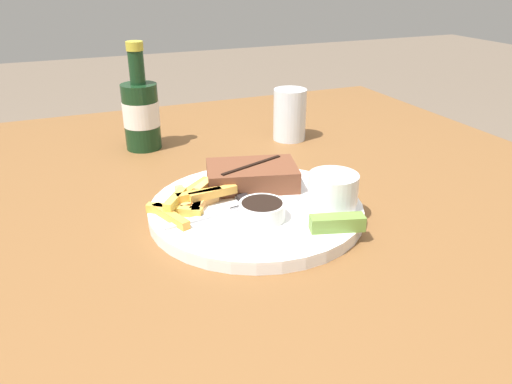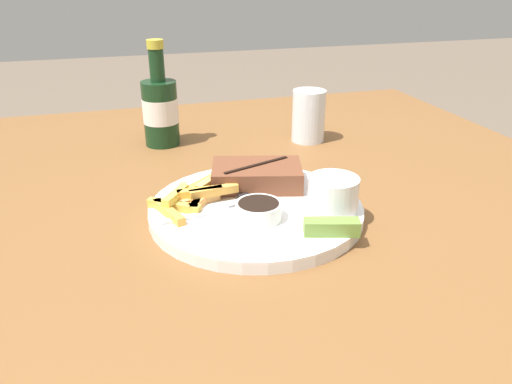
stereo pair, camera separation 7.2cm
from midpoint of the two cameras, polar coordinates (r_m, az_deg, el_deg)
The scene contains 11 objects.
dining_table at distance 0.77m, azimuth -2.69°, elevation -7.38°, with size 1.23×1.31×0.74m.
dinner_plate at distance 0.73m, azimuth -2.81°, elevation -2.14°, with size 0.31×0.31×0.02m.
steak_portion at distance 0.78m, azimuth -3.10°, elevation 1.84°, with size 0.16×0.12×0.04m.
fries_pile at distance 0.73m, azimuth -10.14°, elevation -0.92°, with size 0.13×0.14×0.02m.
coleslaw_cup at distance 0.71m, azimuth 5.96°, elevation 0.30°, with size 0.07×0.07×0.05m.
dipping_sauce_cup at distance 0.68m, azimuth -2.32°, elevation -2.11°, with size 0.06×0.06×0.02m.
pickle_spear at distance 0.66m, azimuth 6.20°, elevation -3.61°, with size 0.08×0.04×0.02m.
fork_utensil at distance 0.69m, azimuth -8.81°, elevation -2.91°, with size 0.13×0.03×0.00m.
knife_utensil at distance 0.75m, azimuth -4.75°, elevation -0.23°, with size 0.02×0.17×0.01m.
beer_bottle at distance 1.01m, azimuth -15.03°, elevation 8.79°, with size 0.07×0.07×0.21m.
drinking_glass at distance 1.04m, azimuth 1.89°, elevation 8.81°, with size 0.07×0.07×0.11m.
Camera 1 is at (-0.25, -0.60, 1.08)m, focal length 35.00 mm.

